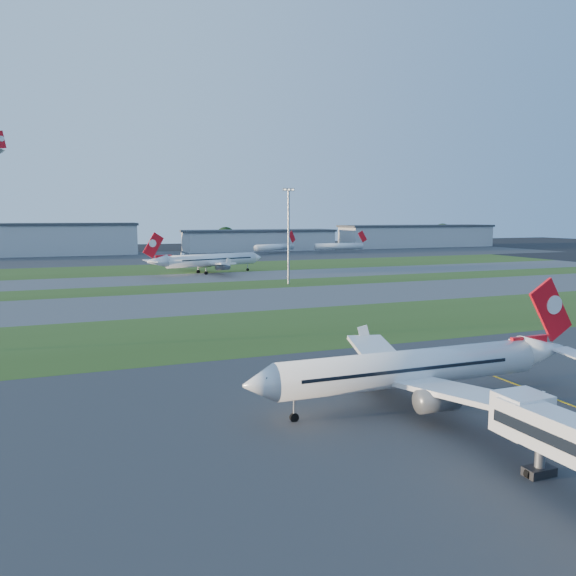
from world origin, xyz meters
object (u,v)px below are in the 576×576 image
airliner_parked (412,369)px  airliner_taxiing (211,260)px  light_mast_centre (289,230)px  mini_jet_far (340,246)px  mini_jet_near (275,247)px

airliner_parked → airliner_taxiing: 132.98m
airliner_taxiing → light_mast_centre: bearing=94.9°
airliner_parked → mini_jet_far: airliner_parked is taller
airliner_parked → mini_jet_near: size_ratio=1.29×
mini_jet_far → airliner_taxiing: bearing=-133.8°
mini_jet_near → airliner_taxiing: bearing=-148.7°
airliner_taxiing → light_mast_centre: size_ratio=1.47×
airliner_parked → mini_jet_near: (63.69, 216.28, -0.44)m
mini_jet_far → light_mast_centre: 138.07m
airliner_parked → mini_jet_far: bearing=65.9°
mini_jet_far → light_mast_centre: size_ratio=1.11×
airliner_taxiing → mini_jet_near: 98.66m
airliner_taxiing → mini_jet_far: 117.89m
airliner_parked → mini_jet_far: (97.67, 213.06, -0.44)m
light_mast_centre → airliner_taxiing: bearing=109.8°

